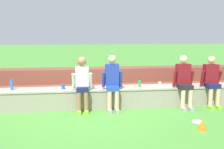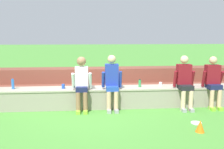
{
  "view_description": "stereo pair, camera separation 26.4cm",
  "coord_description": "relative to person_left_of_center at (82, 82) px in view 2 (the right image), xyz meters",
  "views": [
    {
      "loc": [
        -0.3,
        -6.08,
        1.92
      ],
      "look_at": [
        0.49,
        0.27,
        0.87
      ],
      "focal_mm": 39.8,
      "sensor_mm": 36.0,
      "label": 1
    },
    {
      "loc": [
        -0.03,
        -6.11,
        1.92
      ],
      "look_at": [
        0.49,
        0.27,
        0.87
      ],
      "focal_mm": 39.8,
      "sensor_mm": 36.0,
      "label": 2
    }
  ],
  "objects": [
    {
      "name": "ground_plane",
      "position": [
        0.29,
        0.03,
        -0.74
      ],
      "size": [
        80.0,
        80.0,
        0.0
      ],
      "primitive_type": "plane",
      "color": "#4C9338"
    },
    {
      "name": "stone_seating_wall",
      "position": [
        0.29,
        0.3,
        -0.46
      ],
      "size": [
        8.02,
        0.59,
        0.53
      ],
      "color": "gray",
      "rests_on": "ground"
    },
    {
      "name": "brick_bleachers",
      "position": [
        0.29,
        1.43,
        -0.38
      ],
      "size": [
        11.88,
        1.23,
        0.87
      ],
      "color": "brown",
      "rests_on": "ground"
    },
    {
      "name": "person_left_of_center",
      "position": [
        0.0,
        0.0,
        0.0
      ],
      "size": [
        0.5,
        0.5,
        1.37
      ],
      "color": "#996B4C",
      "rests_on": "ground"
    },
    {
      "name": "person_center",
      "position": [
        0.76,
        0.02,
        0.01
      ],
      "size": [
        0.51,
        0.49,
        1.4
      ],
      "color": "#DBAD89",
      "rests_on": "ground"
    },
    {
      "name": "person_right_of_center",
      "position": [
        2.63,
        -0.0,
        -0.01
      ],
      "size": [
        0.54,
        0.56,
        1.38
      ],
      "color": "beige",
      "rests_on": "ground"
    },
    {
      "name": "person_far_right",
      "position": [
        3.4,
        0.01,
        -0.02
      ],
      "size": [
        0.54,
        0.5,
        1.35
      ],
      "color": "#DBAD89",
      "rests_on": "ground"
    },
    {
      "name": "water_bottle_mid_left",
      "position": [
        1.52,
        0.3,
        -0.12
      ],
      "size": [
        0.07,
        0.07,
        0.21
      ],
      "color": "green",
      "rests_on": "stone_seating_wall"
    },
    {
      "name": "water_bottle_near_left",
      "position": [
        -1.76,
        0.32,
        -0.09
      ],
      "size": [
        0.07,
        0.07,
        0.27
      ],
      "color": "blue",
      "rests_on": "stone_seating_wall"
    },
    {
      "name": "plastic_cup_right_end",
      "position": [
        -0.49,
        0.26,
        -0.16
      ],
      "size": [
        0.08,
        0.08,
        0.12
      ],
      "primitive_type": "cylinder",
      "color": "blue",
      "rests_on": "stone_seating_wall"
    },
    {
      "name": "plastic_cup_middle",
      "position": [
        2.94,
        0.29,
        -0.16
      ],
      "size": [
        0.09,
        0.09,
        0.1
      ],
      "primitive_type": "cylinder",
      "color": "red",
      "rests_on": "stone_seating_wall"
    },
    {
      "name": "plastic_cup_left_end",
      "position": [
        2.1,
        0.36,
        -0.16
      ],
      "size": [
        0.08,
        0.08,
        0.11
      ],
      "primitive_type": "cylinder",
      "color": "white",
      "rests_on": "stone_seating_wall"
    },
    {
      "name": "frisbee",
      "position": [
        2.51,
        -1.09,
        -0.73
      ],
      "size": [
        0.24,
        0.24,
        0.02
      ],
      "primitive_type": "cylinder",
      "color": "white",
      "rests_on": "ground"
    },
    {
      "name": "sports_cone",
      "position": [
        2.38,
        -1.56,
        -0.62
      ],
      "size": [
        0.18,
        0.18,
        0.24
      ],
      "primitive_type": "cone",
      "color": "orange",
      "rests_on": "ground"
    }
  ]
}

